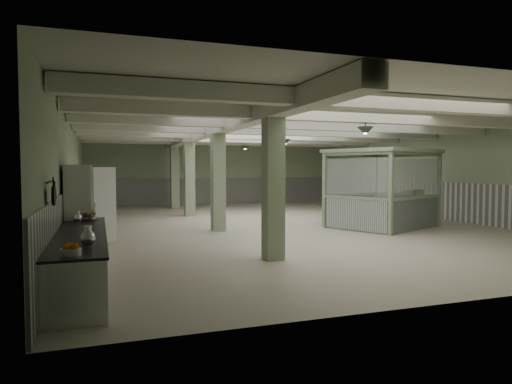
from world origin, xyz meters
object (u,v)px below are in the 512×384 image
object	(u,v)px
prep_counter	(80,257)
filing_cabinet	(415,207)
walkin_cooler	(81,210)
guard_booth	(382,175)

from	to	relation	value
prep_counter	filing_cabinet	xyz separation A→B (m)	(11.42, 5.27, 0.18)
walkin_cooler	guard_booth	distance (m)	9.97
filing_cabinet	prep_counter	bearing A→B (deg)	-142.75
walkin_cooler	guard_booth	size ratio (longest dim) A/B	0.54
walkin_cooler	filing_cabinet	world-z (taller)	walkin_cooler
prep_counter	guard_booth	world-z (taller)	guard_booth
guard_booth	filing_cabinet	bearing A→B (deg)	-9.55
walkin_cooler	guard_booth	xyz separation A→B (m)	(9.77, 1.78, 0.78)
prep_counter	walkin_cooler	bearing A→B (deg)	91.56
walkin_cooler	filing_cabinet	distance (m)	11.71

